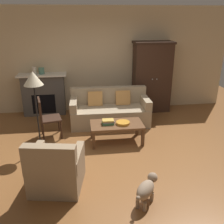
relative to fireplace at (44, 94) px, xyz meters
name	(u,v)px	position (x,y,z in m)	size (l,w,h in m)	color
ground_plane	(112,152)	(1.55, -2.30, -0.57)	(9.60, 9.60, 0.00)	brown
back_wall	(100,60)	(1.55, 0.25, 0.83)	(7.20, 0.10, 2.80)	beige
fireplace	(44,94)	(0.00, 0.00, 0.00)	(1.26, 0.48, 1.12)	#4C4947
armoire	(152,77)	(2.95, -0.08, 0.39)	(1.06, 0.57, 1.92)	#382319
couch	(110,111)	(1.68, -0.86, -0.25)	(1.94, 0.89, 0.86)	tan
coffee_table	(117,126)	(1.70, -1.88, -0.20)	(1.10, 0.60, 0.42)	brown
fruit_bowl	(123,123)	(1.83, -1.92, -0.12)	(0.29, 0.29, 0.05)	orange
book_stack	(108,122)	(1.52, -1.88, -0.10)	(0.26, 0.19, 0.10)	#427A4C
mantel_vase_cream	(34,70)	(-0.18, -0.02, 0.65)	(0.11, 0.11, 0.20)	beige
mantel_vase_jade	(41,71)	(0.00, -0.02, 0.63)	(0.15, 0.15, 0.17)	slate
armchair_near_left	(56,170)	(0.55, -3.28, -0.25)	(0.89, 0.89, 0.88)	#997F60
side_chair_wooden	(46,116)	(0.21, -1.46, -0.06)	(0.52, 0.52, 0.90)	#382319
floor_lamp	(34,83)	(0.13, -1.99, 0.81)	(0.36, 0.36, 1.60)	black
dog	(146,189)	(1.84, -3.81, -0.32)	(0.43, 0.48, 0.39)	gray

